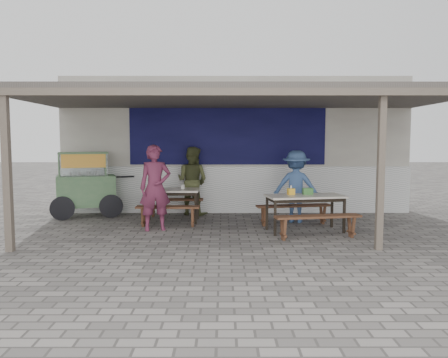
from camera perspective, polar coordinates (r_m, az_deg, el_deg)
ground at (r=8.44m, az=2.00°, el=-7.70°), size 60.00×60.00×0.00m
back_wall at (r=11.81m, az=1.39°, el=4.34°), size 9.00×1.28×3.50m
warung_roof at (r=9.17m, az=1.95°, el=10.37°), size 9.00×4.21×2.81m
table_left at (r=10.09m, az=-6.87°, el=-1.78°), size 1.29×0.77×0.75m
bench_left_street at (r=9.54m, az=-7.34°, el=-4.22°), size 1.38×0.30×0.45m
bench_left_wall at (r=10.74m, az=-6.42°, el=-3.18°), size 1.38×0.30×0.45m
table_right at (r=9.07m, az=10.55°, el=-2.57°), size 1.66×0.97×0.75m
bench_right_street at (r=8.48m, az=12.17°, el=-5.38°), size 1.68×0.56×0.45m
bench_right_wall at (r=9.77m, az=9.07°, el=-3.96°), size 1.68×0.56×0.45m
vendor_cart at (r=11.18m, az=-17.64°, el=-0.34°), size 1.87×1.20×1.58m
patron_street_side at (r=9.14m, az=-8.97°, el=-1.13°), size 0.74×0.58×1.78m
patron_wall_side at (r=10.96m, az=-4.17°, el=-0.24°), size 1.03×0.94×1.71m
patron_right_table at (r=10.07m, az=9.39°, el=-0.97°), size 1.17×0.84×1.64m
tissue_box at (r=9.10m, az=8.74°, el=-1.63°), size 0.16×0.16×0.13m
donation_box at (r=9.20m, az=10.87°, el=-1.57°), size 0.21×0.15×0.13m
condiment_jar at (r=10.10m, az=-5.40°, el=-1.03°), size 0.09×0.09×0.10m
condiment_bowl at (r=10.14m, az=-8.21°, el=-1.19°), size 0.24×0.24×0.04m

